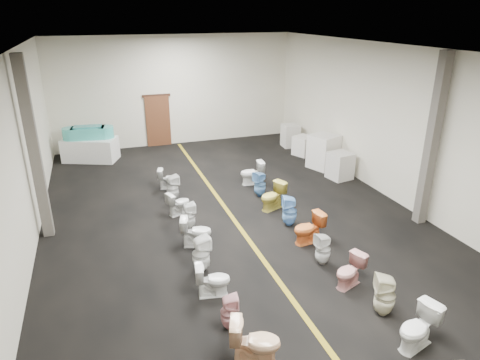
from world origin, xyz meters
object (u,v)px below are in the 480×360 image
(bathtub, at_px, (88,133))
(toilet_left_9, at_px, (173,188))
(toilet_left_10, at_px, (169,179))
(toilet_right_8, at_px, (260,184))
(toilet_left_6, at_px, (196,232))
(toilet_left_7, at_px, (189,216))
(toilet_left_8, at_px, (179,203))
(appliance_crate_a, at_px, (340,166))
(toilet_left_3, at_px, (229,312))
(toilet_left_4, at_px, (213,280))
(toilet_right_9, at_px, (252,173))
(toilet_left_2, at_px, (255,342))
(toilet_right_2, at_px, (385,295))
(toilet_right_3, at_px, (350,271))
(display_table, at_px, (90,149))
(toilet_right_5, at_px, (309,228))
(toilet_right_1, at_px, (418,328))
(appliance_crate_d, at_px, (290,136))
(toilet_right_6, at_px, (290,211))
(toilet_right_7, at_px, (273,196))
(toilet_right_4, at_px, (323,249))
(appliance_crate_b, at_px, (323,151))
(toilet_left_5, at_px, (201,254))
(appliance_crate_c, at_px, (303,146))

(bathtub, distance_m, toilet_left_9, 5.29)
(toilet_left_10, height_order, toilet_right_8, toilet_right_8)
(toilet_left_6, height_order, toilet_right_8, toilet_right_8)
(toilet_left_7, distance_m, toilet_left_8, 0.95)
(appliance_crate_a, height_order, toilet_left_6, appliance_crate_a)
(toilet_left_3, bearing_deg, toilet_left_8, 8.08)
(toilet_left_4, xyz_separation_m, toilet_right_9, (2.83, 5.32, 0.04))
(toilet_left_2, bearing_deg, toilet_right_8, -0.33)
(toilet_right_2, height_order, toilet_right_8, toilet_right_2)
(toilet_left_3, bearing_deg, toilet_right_3, -72.64)
(display_table, xyz_separation_m, toilet_right_3, (4.91, -10.24, -0.08))
(toilet_left_2, xyz_separation_m, toilet_left_10, (-0.00, 7.79, -0.08))
(toilet_left_6, relative_size, toilet_right_5, 0.97)
(toilet_left_6, distance_m, toilet_right_1, 5.30)
(appliance_crate_d, relative_size, toilet_right_6, 1.11)
(appliance_crate_a, relative_size, toilet_right_8, 1.13)
(toilet_right_7, bearing_deg, toilet_right_4, -23.27)
(toilet_right_3, bearing_deg, toilet_right_7, 159.85)
(toilet_right_8, bearing_deg, toilet_left_8, -99.93)
(toilet_left_2, height_order, toilet_right_1, toilet_left_2)
(toilet_left_8, relative_size, toilet_left_9, 0.85)
(toilet_left_4, bearing_deg, toilet_right_3, -92.64)
(appliance_crate_b, distance_m, toilet_right_6, 4.88)
(toilet_left_5, height_order, toilet_left_9, toilet_left_5)
(toilet_right_5, bearing_deg, toilet_left_8, -140.52)
(display_table, height_order, toilet_right_7, display_table)
(toilet_left_3, xyz_separation_m, toilet_right_6, (2.72, 3.28, 0.08))
(appliance_crate_c, height_order, toilet_left_10, appliance_crate_c)
(toilet_right_9, bearing_deg, toilet_left_3, -20.88)
(toilet_left_7, height_order, toilet_right_3, toilet_left_7)
(toilet_right_1, bearing_deg, toilet_right_8, 164.93)
(appliance_crate_a, bearing_deg, toilet_right_6, -140.11)
(bathtub, distance_m, toilet_left_4, 9.88)
(toilet_right_3, bearing_deg, toilet_left_3, -102.38)
(toilet_left_7, bearing_deg, bathtub, 16.92)
(toilet_left_9, bearing_deg, toilet_left_7, 170.41)
(display_table, distance_m, toilet_left_2, 11.79)
(appliance_crate_b, height_order, appliance_crate_d, appliance_crate_b)
(toilet_right_3, bearing_deg, toilet_left_8, -170.18)
(toilet_left_9, bearing_deg, toilet_right_6, -146.43)
(toilet_left_2, bearing_deg, toilet_right_1, -80.13)
(appliance_crate_b, distance_m, toilet_left_3, 9.14)
(display_table, relative_size, toilet_left_7, 2.65)
(toilet_left_2, bearing_deg, toilet_left_10, 21.83)
(bathtub, relative_size, toilet_left_3, 2.68)
(toilet_right_4, distance_m, toilet_right_8, 4.01)
(appliance_crate_a, height_order, toilet_right_4, appliance_crate_a)
(display_table, relative_size, toilet_left_5, 2.31)
(display_table, height_order, toilet_right_2, display_table)
(toilet_left_4, distance_m, toilet_left_8, 3.88)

